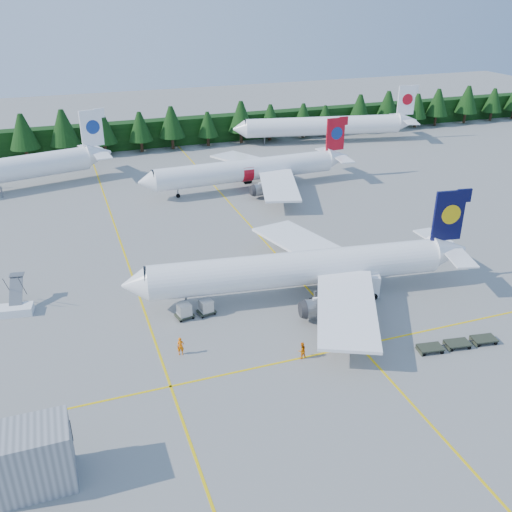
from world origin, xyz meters
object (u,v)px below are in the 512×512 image
object	(u,v)px
airstairs	(16,307)
airliner_navy	(291,270)
airliner_red	(242,171)
service_truck	(354,285)

from	to	relation	value
airstairs	airliner_navy	bearing A→B (deg)	-4.91
airliner_navy	airliner_red	world-z (taller)	airliner_navy
airstairs	service_truck	xyz separation A→B (m)	(38.43, -9.40, 0.69)
airliner_navy	airstairs	size ratio (longest dim) A/B	7.60
airliner_navy	airliner_red	xyz separation A→B (m)	(7.10, 39.77, -0.13)
airliner_navy	airstairs	distance (m)	32.05
airliner_navy	service_truck	distance (m)	7.97
airliner_red	airliner_navy	bearing A→B (deg)	-102.40
airliner_navy	service_truck	world-z (taller)	airliner_navy
airliner_navy	service_truck	bearing A→B (deg)	-10.27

